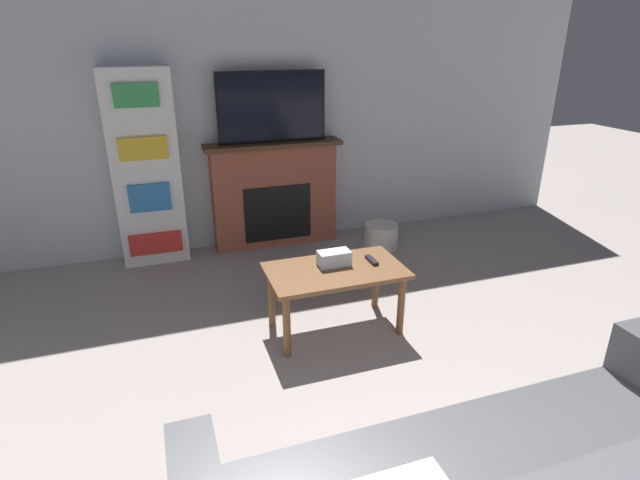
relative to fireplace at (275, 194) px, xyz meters
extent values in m
cube|color=silver|center=(-0.17, 0.14, 0.84)|extent=(6.95, 0.06, 2.70)
cube|color=brown|center=(0.00, 0.00, -0.02)|extent=(1.18, 0.22, 0.97)
cube|color=black|center=(0.00, -0.11, -0.16)|extent=(0.65, 0.01, 0.54)
cube|color=#4C331E|center=(0.00, -0.02, 0.48)|extent=(1.28, 0.28, 0.04)
cube|color=black|center=(0.00, -0.02, 0.82)|extent=(1.00, 0.03, 0.63)
cube|color=black|center=(0.00, -0.03, 0.82)|extent=(0.96, 0.01, 0.60)
cube|color=brown|center=(0.00, -1.67, -0.06)|extent=(0.93, 0.53, 0.03)
cylinder|color=brown|center=(-0.40, -1.88, -0.29)|extent=(0.05, 0.05, 0.44)
cylinder|color=brown|center=(0.41, -1.88, -0.29)|extent=(0.05, 0.05, 0.44)
cylinder|color=brown|center=(-0.40, -1.47, -0.29)|extent=(0.05, 0.05, 0.44)
cylinder|color=brown|center=(0.41, -1.47, -0.29)|extent=(0.05, 0.05, 0.44)
cube|color=silver|center=(0.01, -1.61, 0.01)|extent=(0.22, 0.12, 0.10)
cube|color=black|center=(0.28, -1.65, -0.03)|extent=(0.04, 0.15, 0.02)
cube|color=white|center=(-1.14, -0.02, 0.34)|extent=(0.57, 0.26, 1.70)
cube|color=red|center=(-1.14, -0.16, -0.30)|extent=(0.45, 0.03, 0.19)
cube|color=#2D70B7|center=(-1.14, -0.16, 0.13)|extent=(0.34, 0.03, 0.24)
cube|color=gold|center=(-1.14, -0.16, 0.55)|extent=(0.39, 0.03, 0.19)
cube|color=green|center=(-1.14, -0.16, 0.97)|extent=(0.35, 0.03, 0.19)
cylinder|color=silver|center=(0.94, -0.45, -0.39)|extent=(0.32, 0.32, 0.24)
camera|label=1|loc=(-1.08, -4.51, 1.42)|focal=28.00mm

